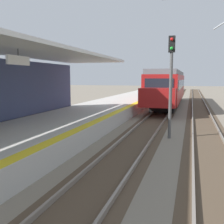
# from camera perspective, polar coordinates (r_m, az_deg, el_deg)

# --- Properties ---
(station_platform) EXTENTS (5.00, 80.00, 0.91)m
(station_platform) POSITION_cam_1_polar(r_m,az_deg,el_deg) (13.66, -14.05, -4.11)
(station_platform) COLOR #B7B5AD
(station_platform) RESTS_ON ground
(track_pair_nearest_platform) EXTENTS (2.34, 120.00, 0.16)m
(track_pair_nearest_platform) POSITION_cam_1_polar(r_m,az_deg,el_deg) (15.96, 7.44, -3.76)
(track_pair_nearest_platform) COLOR #4C3D2D
(track_pair_nearest_platform) RESTS_ON ground
(track_pair_middle) EXTENTS (2.34, 120.00, 0.16)m
(track_pair_middle) POSITION_cam_1_polar(r_m,az_deg,el_deg) (15.79, 19.74, -4.26)
(track_pair_middle) COLOR #4C3D2D
(track_pair_middle) RESTS_ON ground
(approaching_train) EXTENTS (2.93, 19.60, 4.76)m
(approaching_train) POSITION_cam_1_polar(r_m,az_deg,el_deg) (30.15, 12.10, 5.46)
(approaching_train) COLOR maroon
(approaching_train) RESTS_ON ground
(rail_signal_post) EXTENTS (0.32, 0.34, 5.20)m
(rail_signal_post) POSITION_cam_1_polar(r_m,az_deg,el_deg) (13.73, 12.69, 7.52)
(rail_signal_post) COLOR #4C4C4C
(rail_signal_post) RESTS_ON ground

